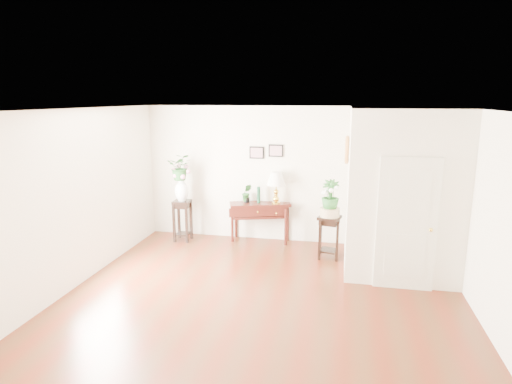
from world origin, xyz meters
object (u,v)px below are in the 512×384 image
(plant_stand_b, at_px, (329,237))
(plant_stand_a, at_px, (183,221))
(console_table, at_px, (260,222))
(table_lamp, at_px, (276,187))

(plant_stand_b, bearing_deg, plant_stand_a, 172.65)
(console_table, xyz_separation_m, plant_stand_a, (-1.60, -0.28, 0.02))
(console_table, height_order, table_lamp, table_lamp)
(console_table, distance_m, table_lamp, 0.83)
(plant_stand_b, bearing_deg, console_table, 154.95)
(plant_stand_a, bearing_deg, console_table, 10.01)
(console_table, bearing_deg, plant_stand_a, 172.13)
(console_table, xyz_separation_m, table_lamp, (0.33, 0.00, 0.76))
(console_table, relative_size, plant_stand_a, 1.44)
(table_lamp, relative_size, plant_stand_a, 0.77)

